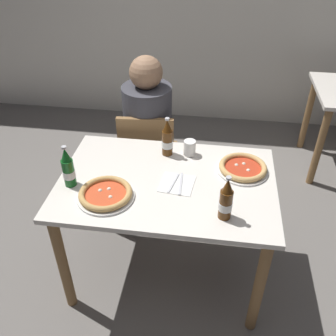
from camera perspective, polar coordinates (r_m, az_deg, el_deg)
The scene contains 11 objects.
ground_plane at distance 2.60m, azimuth -0.16°, elevation -15.03°, with size 8.00×8.00×0.00m, color slate.
dining_table_main at distance 2.14m, azimuth -0.19°, elevation -4.34°, with size 1.20×0.80×0.75m.
chair_behind_table at distance 2.74m, azimuth -3.03°, elevation 1.91°, with size 0.43×0.43×0.85m.
diner_seated at distance 2.73m, azimuth -3.01°, elevation 4.27°, with size 0.34×0.34×1.21m.
pizza_margherita_near at distance 2.17m, azimuth 11.37°, elevation -0.00°, with size 0.29×0.29×0.04m.
pizza_marinara_far at distance 1.97m, azimuth -9.52°, elevation -3.96°, with size 0.30×0.30×0.04m.
beer_bottle_left at distance 2.22m, azimuth -0.11°, elevation 4.40°, with size 0.07×0.07×0.25m.
beer_bottle_center at distance 1.80m, azimuth 8.85°, elevation -4.97°, with size 0.07×0.07×0.25m.
beer_bottle_right at distance 2.05m, azimuth -15.02°, elevation -0.15°, with size 0.07×0.07×0.25m.
napkin_with_cutlery at distance 2.04m, azimuth 1.40°, elevation -2.42°, with size 0.20×0.20×0.01m.
paper_cup at distance 2.25m, azimuth 3.33°, elevation 3.09°, with size 0.07×0.07×0.10m, color white.
Camera 1 is at (0.24, -1.60, 2.03)m, focal length 39.87 mm.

